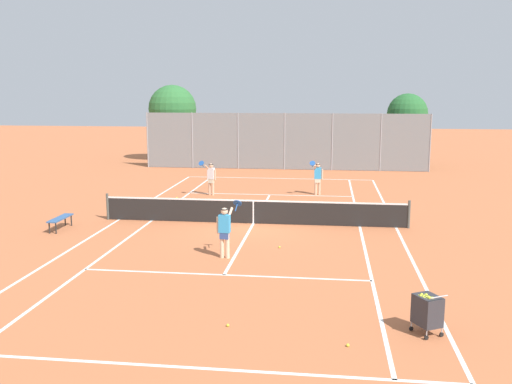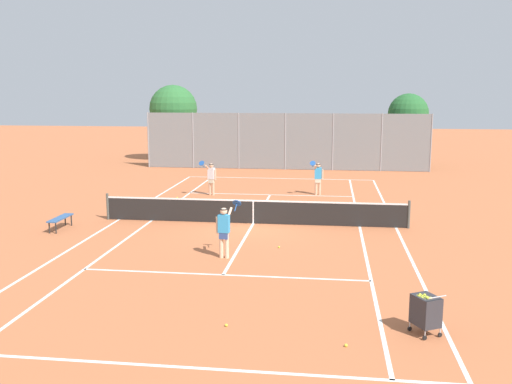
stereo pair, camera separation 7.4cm
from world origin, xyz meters
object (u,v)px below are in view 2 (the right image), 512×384
(loose_tennis_ball_3, at_px, (226,325))
(tree_behind_left, at_px, (174,110))
(tennis_net, at_px, (253,211))
(ball_cart, at_px, (426,310))
(loose_tennis_ball_2, at_px, (177,198))
(courtside_bench, at_px, (60,219))
(loose_tennis_ball_0, at_px, (279,247))
(loose_tennis_ball_1, at_px, (346,345))
(tree_behind_right, at_px, (410,115))
(player_near_side, at_px, (224,229))
(player_far_left, at_px, (211,177))
(player_far_right, at_px, (318,177))

(loose_tennis_ball_3, relative_size, tree_behind_left, 0.01)
(tennis_net, relative_size, loose_tennis_ball_3, 181.82)
(ball_cart, bearing_deg, loose_tennis_ball_2, 122.74)
(ball_cart, height_order, courtside_bench, ball_cart)
(loose_tennis_ball_0, xyz_separation_m, loose_tennis_ball_1, (2.01, -7.22, 0.00))
(tennis_net, relative_size, loose_tennis_ball_1, 181.82)
(tennis_net, xyz_separation_m, ball_cart, (5.02, -9.77, 0.03))
(loose_tennis_ball_1, height_order, tree_behind_right, tree_behind_right)
(tree_behind_left, bearing_deg, player_near_side, -71.28)
(loose_tennis_ball_3, xyz_separation_m, tree_behind_right, (7.50, 28.15, 3.52))
(player_near_side, height_order, tree_behind_right, tree_behind_right)
(player_far_left, xyz_separation_m, loose_tennis_ball_2, (-1.49, -1.05, -0.89))
(ball_cart, bearing_deg, player_far_right, 99.15)
(loose_tennis_ball_2, bearing_deg, tree_behind_left, 105.68)
(player_far_right, xyz_separation_m, courtside_bench, (-9.44, -8.54, -0.52))
(player_far_right, bearing_deg, ball_cart, -80.85)
(tennis_net, relative_size, player_far_left, 6.76)
(loose_tennis_ball_1, xyz_separation_m, tree_behind_left, (-11.91, 30.40, 3.70))
(player_near_side, bearing_deg, tree_behind_left, 108.72)
(ball_cart, relative_size, loose_tennis_ball_2, 14.58)
(player_near_side, xyz_separation_m, tree_behind_left, (-8.30, 24.51, 2.81))
(loose_tennis_ball_3, bearing_deg, loose_tennis_ball_0, 84.85)
(tennis_net, bearing_deg, player_far_left, 116.16)
(player_far_right, height_order, courtside_bench, player_far_right)
(courtside_bench, xyz_separation_m, tree_behind_right, (15.31, 20.07, 3.15))
(ball_cart, xyz_separation_m, loose_tennis_ball_0, (-3.70, 6.37, -0.50))
(ball_cart, relative_size, player_far_right, 0.54)
(player_near_side, xyz_separation_m, tree_behind_right, (8.51, 22.94, 2.63))
(loose_tennis_ball_3, xyz_separation_m, courtside_bench, (-7.80, 8.07, 0.38))
(player_near_side, xyz_separation_m, player_far_right, (2.65, 11.41, 0.00))
(player_far_left, xyz_separation_m, loose_tennis_ball_0, (4.23, -9.31, -0.89))
(tennis_net, distance_m, tree_behind_left, 21.80)
(tree_behind_left, xyz_separation_m, tree_behind_right, (16.81, -1.57, -0.18))
(player_far_left, bearing_deg, loose_tennis_ball_2, -144.90)
(tennis_net, distance_m, loose_tennis_ball_3, 9.97)
(courtside_bench, bearing_deg, player_far_left, 61.83)
(player_near_side, relative_size, loose_tennis_ball_1, 26.88)
(loose_tennis_ball_2, xyz_separation_m, loose_tennis_ball_3, (5.12, -14.81, 0.00))
(player_far_left, height_order, loose_tennis_ball_0, player_far_left)
(player_far_right, bearing_deg, loose_tennis_ball_0, -95.96)
(tennis_net, xyz_separation_m, loose_tennis_ball_2, (-4.39, 4.87, -0.48))
(ball_cart, xyz_separation_m, player_far_right, (-2.65, 16.45, 0.39))
(loose_tennis_ball_2, xyz_separation_m, courtside_bench, (-2.68, -6.73, 0.38))
(player_near_side, relative_size, loose_tennis_ball_2, 26.88)
(ball_cart, xyz_separation_m, courtside_bench, (-12.09, 7.91, -0.13))
(player_far_left, bearing_deg, player_far_right, 8.23)
(tennis_net, xyz_separation_m, player_near_side, (-0.27, -4.73, 0.42))
(ball_cart, height_order, player_far_left, player_far_left)
(player_near_side, relative_size, loose_tennis_ball_3, 26.88)
(tennis_net, height_order, tree_behind_left, tree_behind_left)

